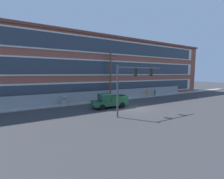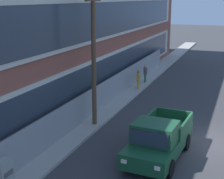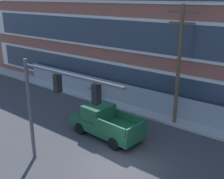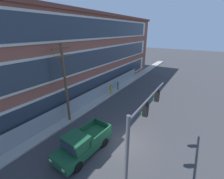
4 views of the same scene
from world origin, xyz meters
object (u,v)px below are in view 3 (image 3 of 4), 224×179
Objects in this scene: pickup_truck_dark_green at (105,122)px; utility_pole_near_corner at (179,62)px; traffic_signal_mast at (52,97)px; electrical_cabinet at (93,91)px.

pickup_truck_dark_green is 6.45m from utility_pole_near_corner.
traffic_signal_mast is 11.38m from electrical_cabinet.
traffic_signal_mast is 5.66m from pickup_truck_dark_green.
traffic_signal_mast is 4.16× the size of electrical_cabinet.
utility_pole_near_corner is at bearing -0.65° from electrical_cabinet.
pickup_truck_dark_green is 3.39× the size of electrical_cabinet.
electrical_cabinet is (-5.26, 4.59, -0.18)m from pickup_truck_dark_green.
pickup_truck_dark_green is at bearing -41.09° from electrical_cabinet.
utility_pole_near_corner is 5.42× the size of electrical_cabinet.
utility_pole_near_corner is at bearing 75.63° from traffic_signal_mast.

